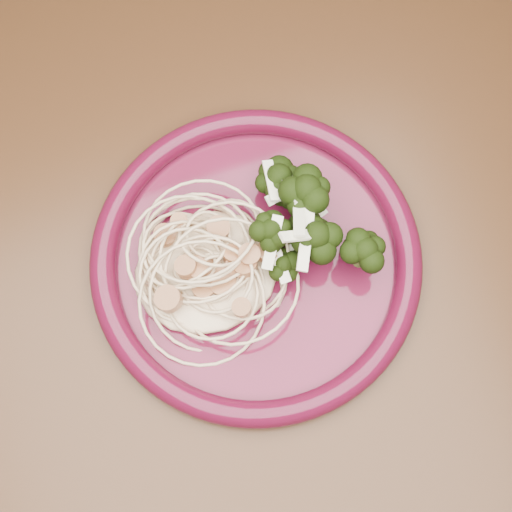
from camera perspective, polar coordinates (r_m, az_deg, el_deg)
name	(u,v)px	position (r m, az deg, el deg)	size (l,w,h in m)	color
dining_table	(182,313)	(0.73, -5.90, -4.56)	(1.20, 0.80, 0.75)	#472814
dinner_plate	(256,259)	(0.63, 0.00, -0.26)	(0.31, 0.31, 0.02)	#551027
spaghetti_pile	(206,268)	(0.61, -4.02, -0.98)	(0.13, 0.11, 0.03)	beige
scallop_cluster	(203,256)	(0.58, -4.24, -0.03)	(0.11, 0.11, 0.04)	#B57849
broccoli_pile	(317,237)	(0.61, 4.91, 1.50)	(0.08, 0.13, 0.05)	black
onion_garnish	(320,226)	(0.59, 5.14, 2.44)	(0.06, 0.09, 0.05)	white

